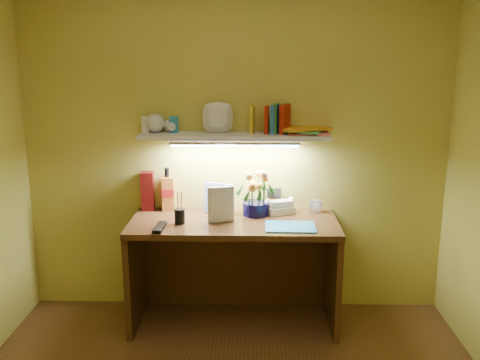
% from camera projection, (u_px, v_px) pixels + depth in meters
% --- Properties ---
extents(desk, '(1.40, 0.60, 0.75)m').
position_uv_depth(desk, '(234.00, 273.00, 3.68)').
color(desk, '#39250F').
rests_on(desk, ground).
extents(flower_bouquet, '(0.23, 0.23, 0.32)m').
position_uv_depth(flower_bouquet, '(256.00, 193.00, 3.69)').
color(flower_bouquet, '#080734').
rests_on(flower_bouquet, desk).
extents(telephone, '(0.22, 0.19, 0.11)m').
position_uv_depth(telephone, '(279.00, 206.00, 3.75)').
color(telephone, white).
rests_on(telephone, desk).
extents(desk_clock, '(0.09, 0.06, 0.09)m').
position_uv_depth(desk_clock, '(316.00, 206.00, 3.78)').
color(desk_clock, silver).
rests_on(desk_clock, desk).
extents(whisky_bottle, '(0.10, 0.10, 0.31)m').
position_uv_depth(whisky_bottle, '(167.00, 189.00, 3.81)').
color(whisky_bottle, '#B25D22').
rests_on(whisky_bottle, desk).
extents(whisky_box, '(0.10, 0.10, 0.28)m').
position_uv_depth(whisky_box, '(148.00, 191.00, 3.82)').
color(whisky_box, '#530B09').
rests_on(whisky_box, desk).
extents(pen_cup, '(0.08, 0.08, 0.17)m').
position_uv_depth(pen_cup, '(180.00, 211.00, 3.52)').
color(pen_cup, black).
rests_on(pen_cup, desk).
extents(art_card, '(0.21, 0.12, 0.21)m').
position_uv_depth(art_card, '(218.00, 198.00, 3.75)').
color(art_card, white).
rests_on(art_card, desk).
extents(tv_remote, '(0.06, 0.20, 0.02)m').
position_uv_depth(tv_remote, '(160.00, 227.00, 3.43)').
color(tv_remote, black).
rests_on(tv_remote, desk).
extents(blue_folder, '(0.33, 0.24, 0.01)m').
position_uv_depth(blue_folder, '(290.00, 227.00, 3.46)').
color(blue_folder, '#2E98D0').
rests_on(blue_folder, desk).
extents(desk_book_a, '(0.14, 0.10, 0.20)m').
position_uv_depth(desk_book_a, '(212.00, 207.00, 3.57)').
color(desk_book_a, white).
rests_on(desk_book_a, desk).
extents(desk_book_b, '(0.18, 0.06, 0.24)m').
position_uv_depth(desk_book_b, '(208.00, 205.00, 3.52)').
color(desk_book_b, silver).
rests_on(desk_book_b, desk).
extents(wall_shelf, '(1.32, 0.36, 0.23)m').
position_uv_depth(wall_shelf, '(236.00, 131.00, 3.64)').
color(wall_shelf, silver).
rests_on(wall_shelf, ground).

